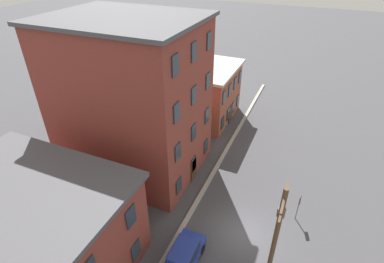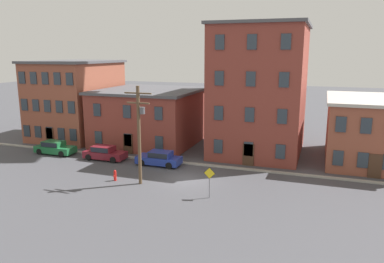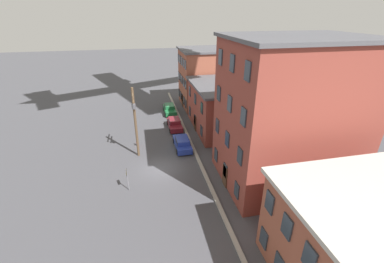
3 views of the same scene
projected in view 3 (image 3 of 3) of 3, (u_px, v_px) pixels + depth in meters
ground_plane at (160, 169)px, 27.96m from camera, size 200.00×200.00×0.00m
kerb_strip at (200, 164)px, 28.77m from camera, size 56.00×0.36×0.16m
apartment_corner at (213, 77)px, 45.34m from camera, size 8.87×11.40×9.91m
apartment_midblock at (234, 106)px, 36.85m from camera, size 11.69×11.88×6.55m
apartment_far at (289, 115)px, 23.56m from camera, size 9.67×12.09×13.86m
apartment_annex at (379, 242)px, 15.11m from camera, size 8.70×11.63×6.52m
car_green at (170, 109)px, 43.05m from camera, size 4.40×1.92×1.43m
car_maroon at (175, 123)px, 37.41m from camera, size 4.40×1.92×1.43m
car_blue at (182, 143)px, 31.92m from camera, size 4.40×1.92×1.43m
caution_sign at (127, 176)px, 24.03m from camera, size 0.92×0.08×2.44m
utility_pole at (135, 119)px, 28.59m from camera, size 2.40×0.44×8.30m
fire_hydrant at (138, 142)px, 32.56m from camera, size 0.24×0.34×0.96m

